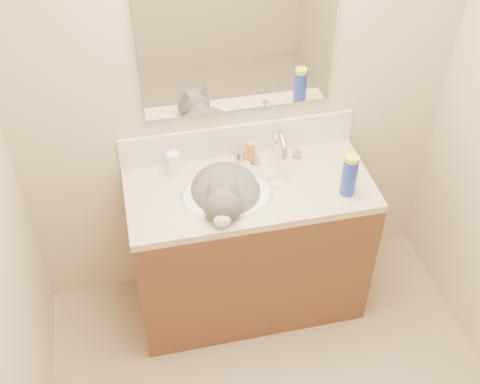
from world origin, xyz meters
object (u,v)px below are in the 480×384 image
silver_jar (240,156)px  cat (226,196)px  pill_bottle (174,163)px  faucet (279,151)px  vanity_cabinet (249,250)px  spray_can (349,177)px  amber_bottle (251,151)px  basin (227,205)px

silver_jar → cat: bearing=-117.2°
cat → pill_bottle: cat is taller
cat → faucet: bearing=43.2°
faucet → silver_jar: faucet is taller
cat → vanity_cabinet: bearing=28.0°
silver_jar → spray_can: bearing=-38.1°
vanity_cabinet → silver_jar: silver_jar is taller
vanity_cabinet → pill_bottle: pill_bottle is taller
pill_bottle → spray_can: bearing=-22.5°
silver_jar → amber_bottle: size_ratio=0.59×
vanity_cabinet → amber_bottle: bearing=75.4°
vanity_cabinet → cat: 0.46m
pill_bottle → amber_bottle: (0.40, 0.02, -0.01)m
amber_bottle → spray_can: (0.39, -0.35, 0.05)m
vanity_cabinet → pill_bottle: (-0.34, 0.18, 0.51)m
spray_can → amber_bottle: bearing=138.4°
faucet → spray_can: (0.26, -0.28, 0.01)m
cat → silver_jar: cat is taller
faucet → cat: (-0.31, -0.17, -0.10)m
basin → faucet: 0.38m
silver_jar → amber_bottle: 0.06m
cat → silver_jar: size_ratio=8.33×
pill_bottle → amber_bottle: size_ratio=1.15×
cat → spray_can: size_ratio=2.61×
pill_bottle → spray_can: (0.79, -0.32, 0.04)m
faucet → cat: size_ratio=0.54×
basin → pill_bottle: bearing=136.4°
vanity_cabinet → amber_bottle: amber_bottle is taller
vanity_cabinet → spray_can: (0.44, -0.14, 0.55)m
vanity_cabinet → faucet: (0.18, 0.14, 0.54)m
vanity_cabinet → faucet: faucet is taller
amber_bottle → spray_can: bearing=-41.6°
cat → silver_jar: (0.12, 0.24, 0.04)m
faucet → amber_bottle: bearing=152.4°
faucet → silver_jar: 0.20m
vanity_cabinet → basin: basin is taller
cat → silver_jar: bearing=77.4°
basin → spray_can: 0.60m
vanity_cabinet → silver_jar: (-0.00, 0.21, 0.48)m
basin → pill_bottle: pill_bottle is taller
vanity_cabinet → pill_bottle: bearing=152.1°
basin → amber_bottle: amber_bottle is taller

